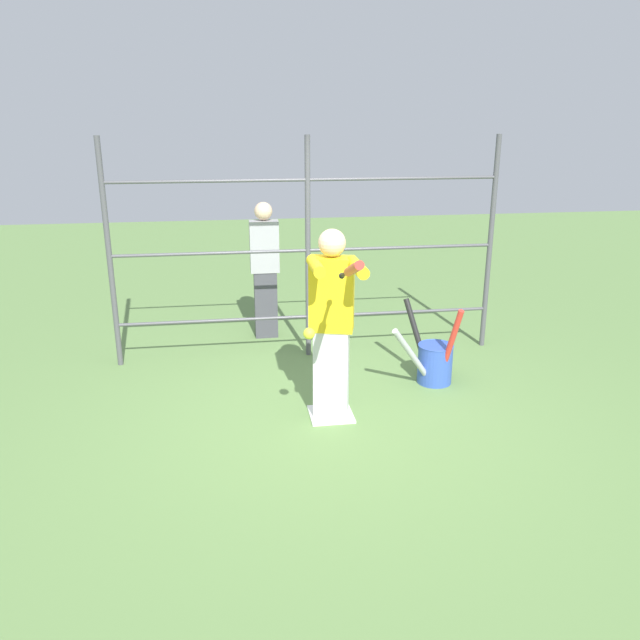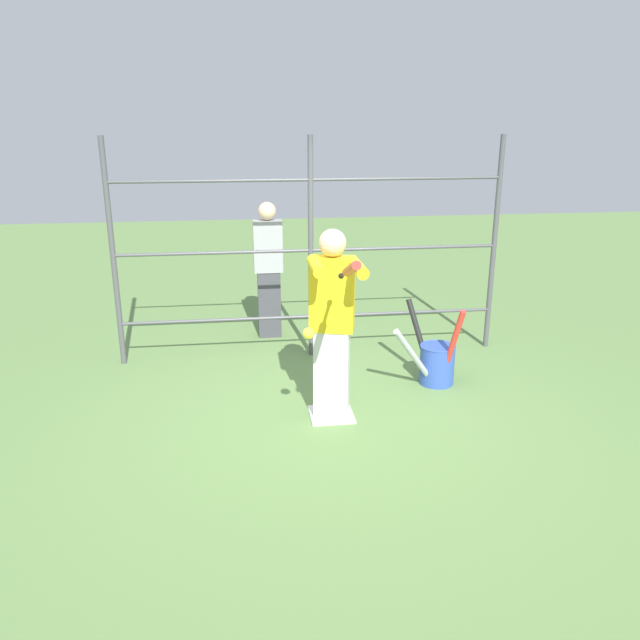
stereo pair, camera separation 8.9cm
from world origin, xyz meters
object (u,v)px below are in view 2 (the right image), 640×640
Objects in this scene: batter at (332,320)px; softball_in_flight at (308,334)px; baseball_bat_swinging at (350,270)px; bystander_behind_fence at (269,268)px; bat_bucket at (436,362)px.

batter is 18.25× the size of softball_in_flight.
batter is 1.96× the size of baseball_bat_swinging.
bystander_behind_fence is at bearing -82.85° from baseball_bat_swinging.
baseball_bat_swinging reaches higher than batter.
bystander_behind_fence reaches higher than softball_in_flight.
batter is at bearing 27.34° from bat_bucket.
batter reaches higher than bystander_behind_fence.
baseball_bat_swinging is 1.02× the size of bat_bucket.
baseball_bat_swinging is (0.03, 0.98, 0.68)m from batter.
baseball_bat_swinging is 3.42m from bystander_behind_fence.
bat_bucket is 2.46m from bystander_behind_fence.
softball_in_flight is 2.85m from bystander_behind_fence.
bystander_behind_fence reaches higher than bat_bucket.
baseball_bat_swinging reaches higher than bat_bucket.
batter reaches higher than bat_bucket.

